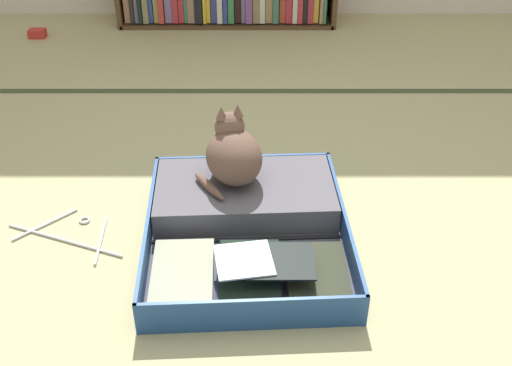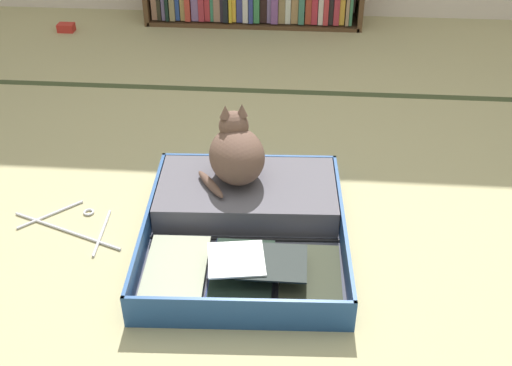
% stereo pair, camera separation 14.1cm
% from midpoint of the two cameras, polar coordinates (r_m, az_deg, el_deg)
% --- Properties ---
extents(ground_plane, '(10.00, 10.00, 0.00)m').
position_cam_midpoint_polar(ground_plane, '(2.21, 3.96, -5.52)').
color(ground_plane, tan).
extents(tatami_border, '(4.80, 0.05, 0.00)m').
position_cam_midpoint_polar(tatami_border, '(3.23, 4.43, 8.30)').
color(tatami_border, '#3D472A').
rests_on(tatami_border, ground_plane).
extents(open_suitcase, '(0.73, 0.84, 0.12)m').
position_cam_midpoint_polar(open_suitcase, '(2.23, 0.81, -3.28)').
color(open_suitcase, navy).
rests_on(open_suitcase, ground_plane).
extents(black_cat, '(0.29, 0.31, 0.28)m').
position_cam_midpoint_polar(black_cat, '(2.27, -0.08, 2.74)').
color(black_cat, brown).
rests_on(black_cat, open_suitcase).
extents(clothes_hanger, '(0.45, 0.31, 0.01)m').
position_cam_midpoint_polar(clothes_hanger, '(2.35, -14.70, -3.77)').
color(clothes_hanger, silver).
rests_on(clothes_hanger, ground_plane).
extents(small_red_pouch, '(0.10, 0.07, 0.05)m').
position_cam_midpoint_polar(small_red_pouch, '(4.16, -16.03, 13.49)').
color(small_red_pouch, red).
rests_on(small_red_pouch, ground_plane).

